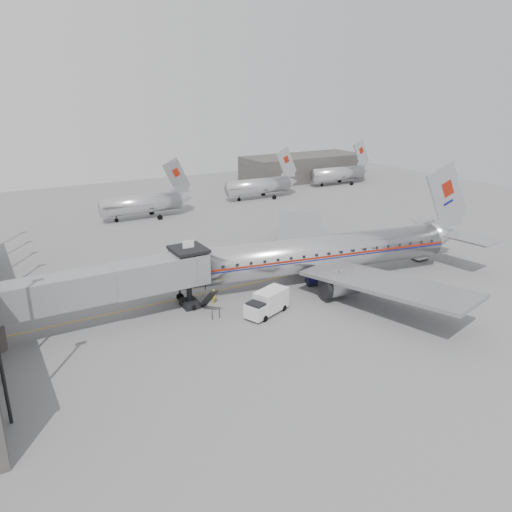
{
  "coord_description": "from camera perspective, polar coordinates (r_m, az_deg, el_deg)",
  "views": [
    {
      "loc": [
        -27.42,
        -41.41,
        21.96
      ],
      "look_at": [
        0.32,
        6.27,
        3.2
      ],
      "focal_mm": 35.0,
      "sensor_mm": 36.0,
      "label": 1
    }
  ],
  "objects": [
    {
      "name": "ground",
      "position": [
        54.3,
        3.05,
        -5.1
      ],
      "size": [
        160.0,
        160.0,
        0.0
      ],
      "primitive_type": "plane",
      "color": "slate",
      "rests_on": "ground"
    },
    {
      "name": "hangar",
      "position": [
        126.05,
        5.36,
        10.05
      ],
      "size": [
        30.0,
        12.0,
        6.0
      ],
      "primitive_type": "cube",
      "color": "#3A3634",
      "rests_on": "ground"
    },
    {
      "name": "apron_line",
      "position": [
        60.45,
        2.32,
        -2.53
      ],
      "size": [
        60.0,
        0.15,
        0.01
      ],
      "primitive_type": "cube",
      "rotation": [
        0.0,
        0.0,
        1.57
      ],
      "color": "gold",
      "rests_on": "ground"
    },
    {
      "name": "jet_bridge",
      "position": [
        49.63,
        -15.65,
        -2.94
      ],
      "size": [
        21.0,
        6.2,
        7.1
      ],
      "color": "slate",
      "rests_on": "ground"
    },
    {
      "name": "distant_aircraft_near",
      "position": [
        89.35,
        -12.87,
        5.88
      ],
      "size": [
        16.39,
        3.2,
        10.26
      ],
      "color": "silver",
      "rests_on": "ground"
    },
    {
      "name": "distant_aircraft_mid",
      "position": [
        103.32,
        0.37,
        8.06
      ],
      "size": [
        16.39,
        3.2,
        10.26
      ],
      "color": "silver",
      "rests_on": "ground"
    },
    {
      "name": "distant_aircraft_far",
      "position": [
        120.18,
        9.41,
        9.33
      ],
      "size": [
        16.39,
        3.2,
        10.26
      ],
      "color": "silver",
      "rests_on": "ground"
    },
    {
      "name": "airliner",
      "position": [
        58.98,
        7.15,
        0.26
      ],
      "size": [
        42.1,
        38.7,
        13.4
      ],
      "rotation": [
        0.0,
        0.0,
        -0.17
      ],
      "color": "silver",
      "rests_on": "ground"
    },
    {
      "name": "service_van",
      "position": [
        50.66,
        1.28,
        -5.34
      ],
      "size": [
        5.46,
        3.67,
        2.4
      ],
      "rotation": [
        0.0,
        0.0,
        0.37
      ],
      "color": "silver",
      "rests_on": "ground"
    },
    {
      "name": "baggage_cart_navy",
      "position": [
        58.66,
        6.91,
        -2.3
      ],
      "size": [
        2.9,
        2.61,
        1.87
      ],
      "rotation": [
        0.0,
        0.0,
        -0.41
      ],
      "color": "#0E0D34",
      "rests_on": "ground"
    },
    {
      "name": "baggage_cart_white",
      "position": [
        69.9,
        18.21,
        0.17
      ],
      "size": [
        1.86,
        1.42,
        1.46
      ],
      "rotation": [
        0.0,
        0.0,
        -0.0
      ],
      "color": "silver",
      "rests_on": "ground"
    },
    {
      "name": "ramp_worker",
      "position": [
        53.35,
        -4.81,
        -4.63
      ],
      "size": [
        0.7,
        0.58,
        1.65
      ],
      "primitive_type": "imported",
      "rotation": [
        0.0,
        0.0,
        0.36
      ],
      "color": "yellow",
      "rests_on": "ground"
    }
  ]
}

